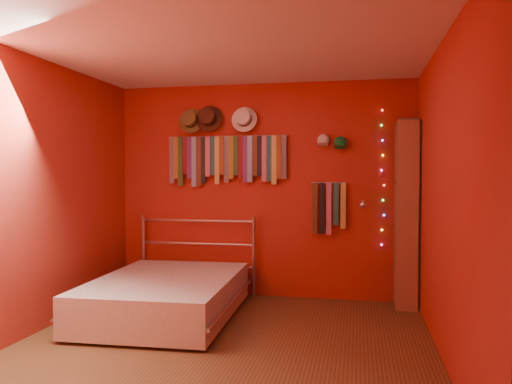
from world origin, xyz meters
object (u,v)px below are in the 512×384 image
Objects in this scene: bed at (166,296)px; bookshelf at (411,214)px; reading_lamp at (363,205)px; tie_rack at (226,157)px.

bookshelf is at bearing 17.39° from bed.
bed is (-1.93, -0.85, -0.89)m from reading_lamp.
tie_rack is at bearing 69.01° from bed.
tie_rack reaches higher than reading_lamp.
reading_lamp is 2.29m from bed.
bookshelf reaches higher than reading_lamp.
bookshelf reaches higher than tie_rack.
bookshelf is at bearing -4.25° from tie_rack.
tie_rack is 4.89× the size of reading_lamp.
tie_rack is 0.74× the size of bed.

